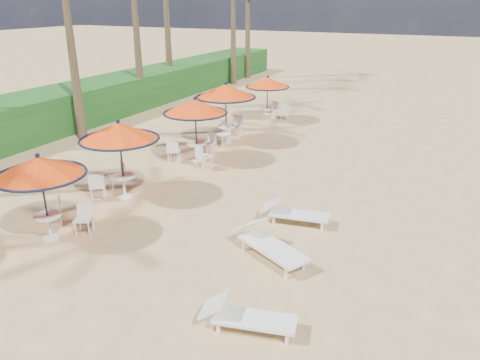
# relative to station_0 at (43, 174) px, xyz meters

# --- Properties ---
(ground) EXTENTS (160.00, 160.00, 0.00)m
(ground) POSITION_rel_station_0_xyz_m (5.27, -0.50, -1.79)
(ground) COLOR tan
(ground) RESTS_ON ground
(scrub_hedge) EXTENTS (3.00, 40.00, 1.80)m
(scrub_hedge) POSITION_rel_station_0_xyz_m (-8.23, 10.50, -0.89)
(scrub_hedge) COLOR #194716
(scrub_hedge) RESTS_ON ground
(station_0) EXTENTS (2.24, 2.24, 2.34)m
(station_0) POSITION_rel_station_0_xyz_m (0.00, 0.00, 0.00)
(station_0) COLOR black
(station_0) RESTS_ON ground
(station_1) EXTENTS (2.40, 2.40, 2.51)m
(station_1) POSITION_rel_station_0_xyz_m (-0.08, 2.93, 0.13)
(station_1) COLOR black
(station_1) RESTS_ON ground
(station_2) EXTENTS (2.39, 2.44, 2.50)m
(station_2) POSITION_rel_station_0_xyz_m (0.25, 6.91, 0.04)
(station_2) COLOR black
(station_2) RESTS_ON ground
(station_3) EXTENTS (2.53, 2.63, 2.64)m
(station_3) POSITION_rel_station_0_xyz_m (0.14, 9.59, 0.23)
(station_3) COLOR black
(station_3) RESTS_ON ground
(station_4) EXTENTS (2.19, 2.19, 2.29)m
(station_4) POSITION_rel_station_0_xyz_m (0.24, 14.03, -0.11)
(station_4) COLOR black
(station_4) RESTS_ON ground
(lounger_near) EXTENTS (1.90, 0.95, 0.65)m
(lounger_near) POSITION_rel_station_0_xyz_m (6.06, -1.10, -1.48)
(lounger_near) COLOR white
(lounger_near) RESTS_ON ground
(lounger_mid) EXTENTS (2.26, 1.63, 0.79)m
(lounger_mid) POSITION_rel_station_0_xyz_m (5.38, 1.58, -1.42)
(lounger_mid) COLOR white
(lounger_mid) RESTS_ON ground
(lounger_far) EXTENTS (1.96, 0.87, 0.68)m
(lounger_far) POSITION_rel_station_0_xyz_m (5.32, 3.55, -1.47)
(lounger_far) COLOR white
(lounger_far) RESTS_ON ground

